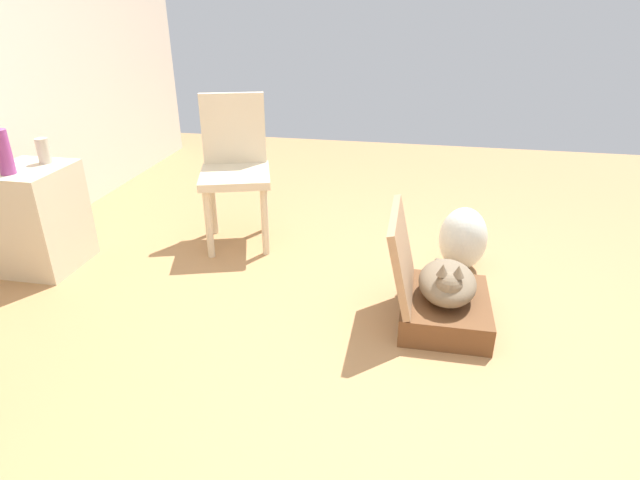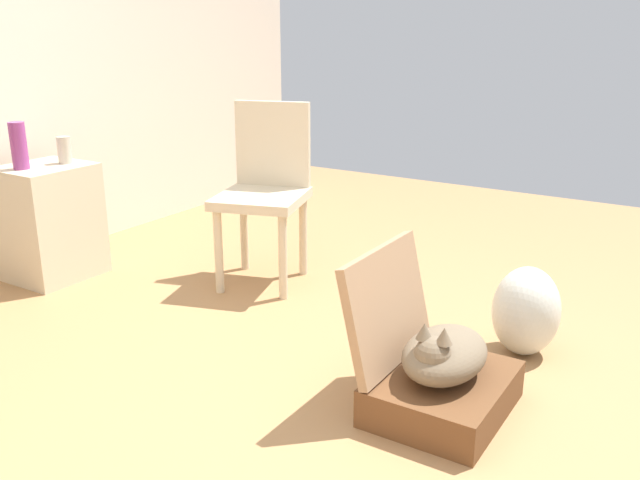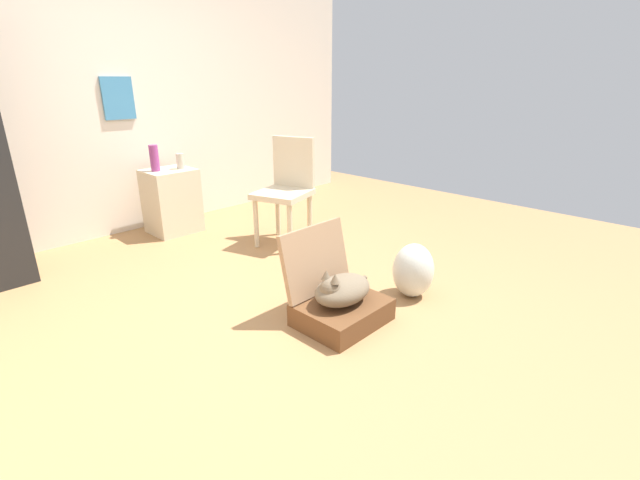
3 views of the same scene
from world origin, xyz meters
name	(u,v)px [view 3 (image 3 of 3)]	position (x,y,z in m)	size (l,w,h in m)	color
ground_plane	(248,313)	(0.00, 0.00, 0.00)	(7.68, 7.68, 0.00)	#9E7247
wall_back	(83,95)	(0.00, 2.26, 1.30)	(6.40, 0.15, 2.60)	beige
suitcase_base	(342,312)	(0.34, -0.52, 0.07)	(0.53, 0.43, 0.14)	brown
suitcase_lid	(316,260)	(0.34, -0.29, 0.36)	(0.53, 0.43, 0.04)	#9B7756
cat	(341,289)	(0.33, -0.52, 0.23)	(0.48, 0.28, 0.24)	brown
plastic_bag_white	(413,270)	(0.96, -0.63, 0.19)	(0.29, 0.28, 0.38)	silver
side_table	(172,201)	(0.51, 1.85, 0.31)	(0.45, 0.40, 0.62)	beige
vase_tall	(154,158)	(0.40, 1.87, 0.74)	(0.08, 0.08, 0.24)	#8C387A
vase_short	(180,161)	(0.62, 1.81, 0.69)	(0.07, 0.07, 0.14)	#B7AD99
chair	(287,187)	(1.11, 0.83, 0.52)	(0.57, 0.55, 0.95)	beige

